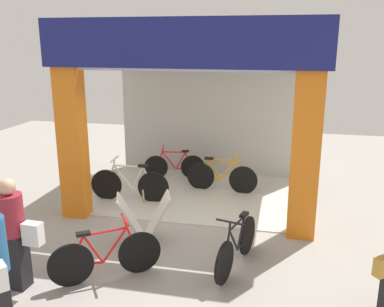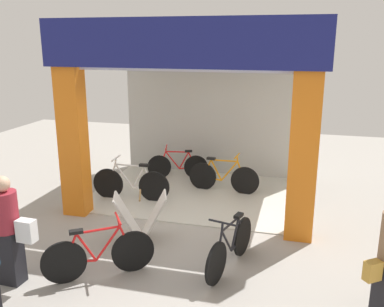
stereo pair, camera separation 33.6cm
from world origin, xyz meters
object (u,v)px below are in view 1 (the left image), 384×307
Objects in this scene: pedestrian_1 at (14,233)px; bicycle_parked_1 at (237,246)px; bicycle_inside_2 at (175,166)px; bicycle_parked_0 at (106,256)px; bicycle_inside_0 at (221,177)px; bicycle_inside_1 at (130,184)px; sandwich_board_sign at (144,218)px.

bicycle_parked_1 is at bearing 22.20° from pedestrian_1.
bicycle_inside_2 is 4.59m from bicycle_parked_0.
bicycle_inside_0 is at bearing 63.69° from pedestrian_1.
bicycle_inside_0 is at bearing 102.63° from bicycle_parked_1.
bicycle_inside_1 is 3.43m from pedestrian_1.
bicycle_parked_0 is at bearing -87.50° from bicycle_inside_2.
bicycle_parked_0 is at bearing 21.99° from pedestrian_1.
bicycle_parked_0 reaches higher than bicycle_inside_2.
bicycle_parked_0 is 1.27m from sandwich_board_sign.
bicycle_inside_1 is 1.10× the size of bicycle_parked_1.
pedestrian_1 is at bearing -96.02° from bicycle_inside_1.
bicycle_inside_0 is 4.89m from pedestrian_1.
bicycle_parked_1 reaches higher than bicycle_inside_2.
bicycle_inside_0 is 2.05m from bicycle_inside_1.
bicycle_inside_0 is 4.06m from bicycle_parked_0.
bicycle_parked_1 reaches higher than sandwich_board_sign.
bicycle_inside_2 is 1.07× the size of bicycle_parked_0.
bicycle_parked_0 is at bearing -105.13° from bicycle_inside_0.
sandwich_board_sign is (-0.92, -2.67, 0.06)m from bicycle_inside_0.
bicycle_inside_0 is 3.27m from bicycle_parked_1.
bicycle_inside_0 is at bearing 71.06° from sandwich_board_sign.
bicycle_parked_1 is 1.72m from sandwich_board_sign.
bicycle_parked_0 is at bearing -157.67° from bicycle_parked_1.
bicycle_inside_2 is at bearing 92.50° from bicycle_parked_0.
sandwich_board_sign reaches higher than bicycle_inside_2.
bicycle_inside_1 is 1.16× the size of bicycle_inside_2.
bicycle_inside_1 is (-1.80, -0.98, 0.02)m from bicycle_inside_0.
bicycle_parked_1 is (2.52, -2.21, -0.02)m from bicycle_inside_1.
bicycle_inside_1 reaches higher than bicycle_parked_0.
bicycle_parked_1 is at bearing -41.30° from bicycle_inside_1.
bicycle_inside_1 is 3.03m from bicycle_parked_0.
pedestrian_1 reaches higher than bicycle_inside_0.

